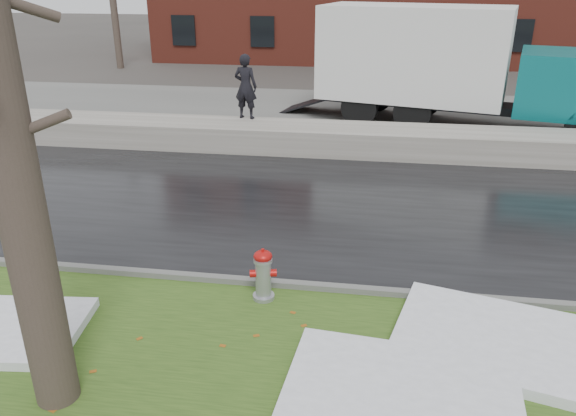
# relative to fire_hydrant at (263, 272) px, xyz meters

# --- Properties ---
(ground) EXTENTS (120.00, 120.00, 0.00)m
(ground) POSITION_rel_fire_hydrant_xyz_m (0.09, -0.61, -0.51)
(ground) COLOR #47423D
(ground) RESTS_ON ground
(verge) EXTENTS (60.00, 4.50, 0.04)m
(verge) POSITION_rel_fire_hydrant_xyz_m (0.09, -1.86, -0.49)
(verge) COLOR #2C4717
(verge) RESTS_ON ground
(road) EXTENTS (60.00, 7.00, 0.03)m
(road) POSITION_rel_fire_hydrant_xyz_m (0.09, 3.89, -0.49)
(road) COLOR black
(road) RESTS_ON ground
(parking_lot) EXTENTS (60.00, 9.00, 0.03)m
(parking_lot) POSITION_rel_fire_hydrant_xyz_m (0.09, 12.39, -0.49)
(parking_lot) COLOR slate
(parking_lot) RESTS_ON ground
(curb) EXTENTS (60.00, 0.15, 0.14)m
(curb) POSITION_rel_fire_hydrant_xyz_m (0.09, 0.39, -0.44)
(curb) COLOR slate
(curb) RESTS_ON ground
(snowbank) EXTENTS (60.00, 1.60, 0.75)m
(snowbank) POSITION_rel_fire_hydrant_xyz_m (0.09, 8.09, -0.13)
(snowbank) COLOR #A6A098
(snowbank) RESTS_ON ground
(bg_tree_left) EXTENTS (1.40, 1.62, 6.50)m
(bg_tree_left) POSITION_rel_fire_hydrant_xyz_m (-11.91, 21.39, 2.82)
(bg_tree_left) COLOR brown
(bg_tree_left) RESTS_ON ground
(fire_hydrant) EXTENTS (0.44, 0.40, 0.88)m
(fire_hydrant) POSITION_rel_fire_hydrant_xyz_m (0.00, 0.00, 0.00)
(fire_hydrant) COLOR #999AA1
(fire_hydrant) RESTS_ON verge
(tree) EXTENTS (1.30, 1.52, 6.37)m
(tree) POSITION_rel_fire_hydrant_xyz_m (-2.07, -2.57, 2.74)
(tree) COLOR brown
(tree) RESTS_ON verge
(box_truck) EXTENTS (11.57, 4.92, 3.83)m
(box_truck) POSITION_rel_fire_hydrant_xyz_m (3.99, 11.67, 1.52)
(box_truck) COLOR black
(box_truck) RESTS_ON ground
(worker) EXTENTS (0.76, 0.57, 1.89)m
(worker) POSITION_rel_fire_hydrant_xyz_m (-2.18, 8.69, 1.19)
(worker) COLOR black
(worker) RESTS_ON snowbank
(snow_patch_near) EXTENTS (3.02, 2.59, 0.16)m
(snow_patch_near) POSITION_rel_fire_hydrant_xyz_m (3.38, -0.71, -0.39)
(snow_patch_near) COLOR white
(snow_patch_near) RESTS_ON verge
(snow_patch_far) EXTENTS (2.36, 1.82, 0.14)m
(snow_patch_far) POSITION_rel_fire_hydrant_xyz_m (-3.50, -1.50, -0.40)
(snow_patch_far) COLOR white
(snow_patch_far) RESTS_ON verge
(snow_patch_side) EXTENTS (2.96, 2.06, 0.18)m
(snow_patch_side) POSITION_rel_fire_hydrant_xyz_m (2.09, -1.99, -0.38)
(snow_patch_side) COLOR white
(snow_patch_side) RESTS_ON verge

